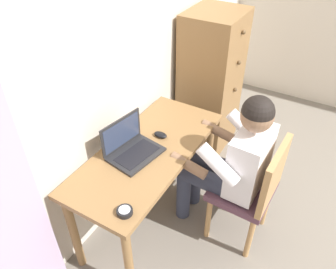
% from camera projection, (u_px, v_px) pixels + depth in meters
% --- Properties ---
extents(wall_back, '(4.80, 0.05, 2.50)m').
position_uv_depth(wall_back, '(129.00, 49.00, 2.26)').
color(wall_back, beige).
rests_on(wall_back, ground_plane).
extents(desk, '(1.27, 0.56, 0.74)m').
position_uv_depth(desk, '(148.00, 162.00, 2.29)').
color(desk, olive).
rests_on(desk, ground_plane).
extents(dresser, '(0.54, 0.49, 1.33)m').
position_uv_depth(dresser, '(211.00, 83.00, 3.08)').
color(dresser, olive).
rests_on(dresser, ground_plane).
extents(chair, '(0.44, 0.42, 0.89)m').
position_uv_depth(chair, '(253.00, 188.00, 2.25)').
color(chair, '#5E3B4B').
rests_on(chair, ground_plane).
extents(person_seated, '(0.54, 0.60, 1.21)m').
position_uv_depth(person_seated, '(231.00, 159.00, 2.22)').
color(person_seated, '#33384C').
rests_on(person_seated, ground_plane).
extents(laptop, '(0.38, 0.30, 0.24)m').
position_uv_depth(laptop, '(131.00, 147.00, 2.16)').
color(laptop, '#232326').
rests_on(laptop, desk).
extents(computer_mouse, '(0.06, 0.10, 0.03)m').
position_uv_depth(computer_mouse, '(160.00, 135.00, 2.32)').
color(computer_mouse, black).
rests_on(computer_mouse, desk).
extents(desk_clock, '(0.09, 0.09, 0.03)m').
position_uv_depth(desk_clock, '(125.00, 211.00, 1.79)').
color(desk_clock, black).
rests_on(desk_clock, desk).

